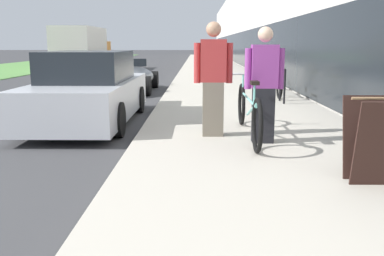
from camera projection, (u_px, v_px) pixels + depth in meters
sidewalk_slab at (214, 70)px, 24.47m from camera, size 3.87×70.00×0.13m
storefront_facade at (304, 24)px, 31.67m from camera, size 10.01×70.00×6.01m
lawn_strip at (19, 67)px, 28.57m from camera, size 6.73×70.00×0.03m
tandem_bicycle at (248, 112)px, 6.60m from camera, size 0.52×2.76×0.93m
person_rider at (264, 85)px, 6.16m from camera, size 0.57×0.22×1.67m
person_bystander at (213, 79)px, 6.62m from camera, size 0.60×0.23×1.76m
bike_rack_hoop at (283, 82)px, 10.53m from camera, size 0.05×0.60×0.84m
cruiser_bike_nearest at (276, 83)px, 11.68m from camera, size 0.52×1.75×0.86m
cruiser_bike_middle at (265, 78)px, 13.78m from camera, size 0.52×1.64×0.84m
sandwich_board_sign at (376, 140)px, 4.41m from camera, size 0.56×0.56×0.90m
parked_sedan_curbside at (90, 91)px, 8.44m from camera, size 1.76×4.45×1.42m
vintage_roadster_curbside at (127, 77)px, 14.14m from camera, size 1.84×4.20×1.06m
moving_truck at (83, 48)px, 26.01m from camera, size 2.26×6.67×2.53m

